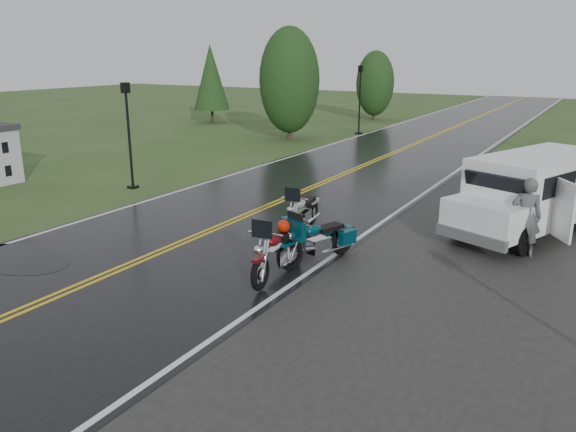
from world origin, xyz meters
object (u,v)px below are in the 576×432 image
object	(u,v)px
motorcycle_teal	(291,244)
van_white	(464,199)
motorcycle_silver	(291,218)
person_at_van	(526,218)
motorcycle_red	(260,260)
lamp_post_far_left	(360,100)
lamp_post_near_left	(129,136)

from	to	relation	value
motorcycle_teal	van_white	bearing A→B (deg)	76.85
motorcycle_silver	person_at_van	distance (m)	5.66
person_at_van	van_white	bearing A→B (deg)	-30.07
motorcycle_teal	person_at_van	world-z (taller)	person_at_van
motorcycle_silver	van_white	bearing A→B (deg)	25.22
motorcycle_red	person_at_van	world-z (taller)	person_at_van
lamp_post_far_left	motorcycle_teal	bearing A→B (deg)	-70.46
person_at_van	lamp_post_near_left	world-z (taller)	lamp_post_near_left
motorcycle_red	lamp_post_far_left	distance (m)	24.22
motorcycle_silver	person_at_van	size ratio (longest dim) A/B	1.20
motorcycle_teal	lamp_post_near_left	size ratio (longest dim) A/B	0.59
motorcycle_teal	person_at_van	distance (m)	5.68
van_white	person_at_van	size ratio (longest dim) A/B	2.90
van_white	lamp_post_far_left	xyz separation A→B (m)	(-10.38, 17.32, 0.96)
motorcycle_red	lamp_post_near_left	world-z (taller)	lamp_post_near_left
motorcycle_red	motorcycle_silver	size ratio (longest dim) A/B	1.06
van_white	person_at_van	distance (m)	1.70
lamp_post_near_left	lamp_post_far_left	distance (m)	17.48
van_white	person_at_van	xyz separation A→B (m)	(1.59, -0.60, -0.13)
van_white	lamp_post_near_left	size ratio (longest dim) A/B	1.46
motorcycle_red	lamp_post_far_left	world-z (taller)	lamp_post_far_left
lamp_post_near_left	person_at_van	bearing A→B (deg)	-2.14
motorcycle_silver	person_at_van	bearing A→B (deg)	11.05
motorcycle_silver	lamp_post_near_left	size ratio (longest dim) A/B	0.60
motorcycle_teal	lamp_post_far_left	xyz separation A→B (m)	(-7.68, 21.63, 1.39)
person_at_van	lamp_post_far_left	xyz separation A→B (m)	(-11.97, 17.92, 1.09)
van_white	motorcycle_red	bearing A→B (deg)	-94.48
lamp_post_far_left	van_white	bearing A→B (deg)	-59.06
van_white	person_at_van	bearing A→B (deg)	0.62
motorcycle_teal	van_white	distance (m)	5.10
motorcycle_teal	lamp_post_far_left	world-z (taller)	lamp_post_far_left
motorcycle_red	van_white	distance (m)	6.22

